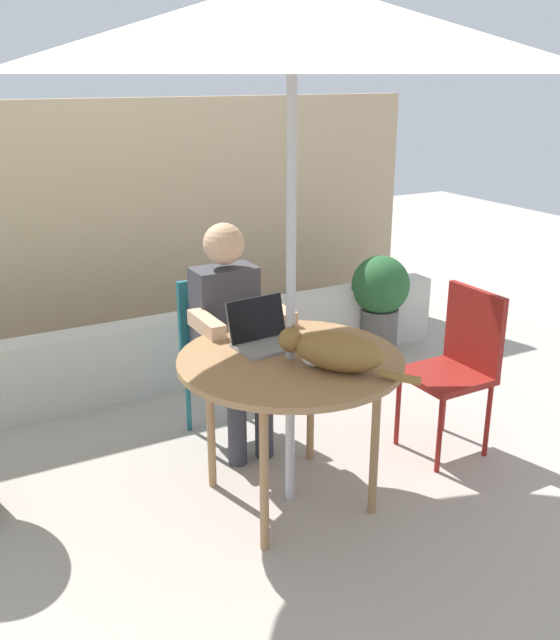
# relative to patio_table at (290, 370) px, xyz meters

# --- Properties ---
(ground_plane) EXTENTS (14.00, 14.00, 0.00)m
(ground_plane) POSITION_rel_patio_table_xyz_m (0.00, 0.00, -0.69)
(ground_plane) COLOR #ADA399
(fence_back) EXTENTS (4.51, 0.08, 1.82)m
(fence_back) POSITION_rel_patio_table_xyz_m (0.00, 2.27, 0.22)
(fence_back) COLOR tan
(fence_back) RESTS_ON ground
(planter_wall_low) EXTENTS (4.06, 0.20, 0.49)m
(planter_wall_low) POSITION_rel_patio_table_xyz_m (0.00, 1.51, -0.44)
(planter_wall_low) COLOR beige
(planter_wall_low) RESTS_ON ground
(patio_table) EXTENTS (1.04, 1.04, 0.75)m
(patio_table) POSITION_rel_patio_table_xyz_m (0.00, 0.00, 0.00)
(patio_table) COLOR #9E754C
(patio_table) RESTS_ON ground
(patio_umbrella) EXTENTS (2.38, 2.38, 2.33)m
(patio_umbrella) POSITION_rel_patio_table_xyz_m (0.00, 0.00, 1.47)
(patio_umbrella) COLOR #B7B7BC
(patio_umbrella) RESTS_ON ground
(chair_occupied) EXTENTS (0.40, 0.40, 0.90)m
(chair_occupied) POSITION_rel_patio_table_xyz_m (0.00, 0.81, -0.15)
(chair_occupied) COLOR #1E606B
(chair_occupied) RESTS_ON ground
(chair_empty) EXTENTS (0.41, 0.41, 0.90)m
(chair_empty) POSITION_rel_patio_table_xyz_m (1.05, 0.02, -0.15)
(chair_empty) COLOR maroon
(chair_empty) RESTS_ON ground
(person_seated) EXTENTS (0.48, 0.48, 1.24)m
(person_seated) POSITION_rel_patio_table_xyz_m (0.00, 0.65, 0.01)
(person_seated) COLOR #3F3F47
(person_seated) RESTS_ON ground
(laptop) EXTENTS (0.32, 0.27, 0.21)m
(laptop) POSITION_rel_patio_table_xyz_m (-0.04, 0.21, 0.12)
(laptop) COLOR gray
(laptop) RESTS_ON patio_table
(cat) EXTENTS (0.42, 0.56, 0.17)m
(cat) POSITION_rel_patio_table_xyz_m (0.10, -0.20, 0.14)
(cat) COLOR olive
(cat) RESTS_ON patio_table
(potted_plant_by_chair) EXTENTS (0.42, 0.42, 0.74)m
(potted_plant_by_chair) POSITION_rel_patio_table_xyz_m (1.52, 1.36, -0.26)
(potted_plant_by_chair) COLOR #595654
(potted_plant_by_chair) RESTS_ON ground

